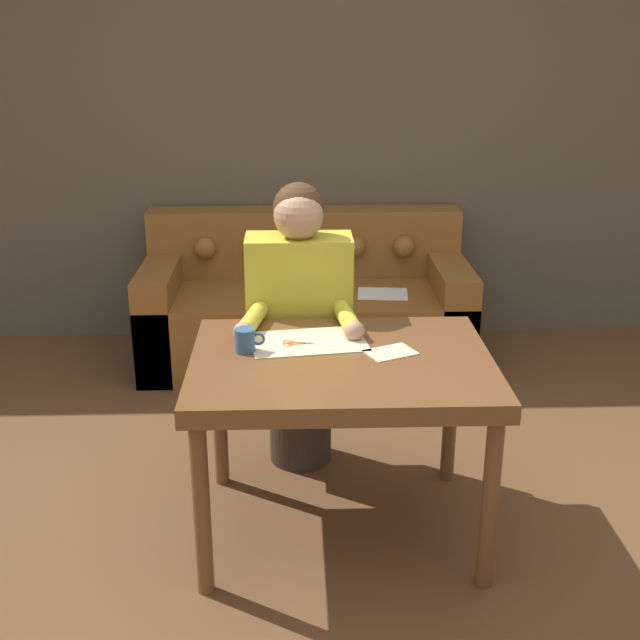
% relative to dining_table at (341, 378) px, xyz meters
% --- Properties ---
extents(ground_plane, '(16.00, 16.00, 0.00)m').
position_rel_dining_table_xyz_m(ground_plane, '(0.07, -0.12, -0.65)').
color(ground_plane, brown).
extents(wall_back, '(8.00, 0.06, 2.60)m').
position_rel_dining_table_xyz_m(wall_back, '(0.07, 2.19, 0.65)').
color(wall_back, brown).
rests_on(wall_back, ground_plane).
extents(dining_table, '(1.11, 0.84, 0.74)m').
position_rel_dining_table_xyz_m(dining_table, '(0.00, 0.00, 0.00)').
color(dining_table, brown).
rests_on(dining_table, ground_plane).
extents(couch, '(1.87, 0.83, 0.85)m').
position_rel_dining_table_xyz_m(couch, '(-0.10, 1.77, -0.35)').
color(couch, brown).
rests_on(couch, ground_plane).
extents(person, '(0.51, 0.56, 1.27)m').
position_rel_dining_table_xyz_m(person, '(-0.15, 0.55, 0.00)').
color(person, '#33281E').
rests_on(person, ground_plane).
extents(pattern_paper_main, '(0.47, 0.33, 0.00)m').
position_rel_dining_table_xyz_m(pattern_paper_main, '(-0.12, 0.15, 0.08)').
color(pattern_paper_main, beige).
rests_on(pattern_paper_main, dining_table).
extents(pattern_paper_offcut, '(0.21, 0.19, 0.00)m').
position_rel_dining_table_xyz_m(pattern_paper_offcut, '(0.18, 0.04, 0.08)').
color(pattern_paper_offcut, beige).
rests_on(pattern_paper_offcut, dining_table).
extents(scissors, '(0.21, 0.07, 0.01)m').
position_rel_dining_table_xyz_m(scissors, '(-0.15, 0.13, 0.08)').
color(scissors, silver).
rests_on(scissors, dining_table).
extents(mug, '(0.11, 0.08, 0.09)m').
position_rel_dining_table_xyz_m(mug, '(-0.35, 0.07, 0.13)').
color(mug, '#335B84').
rests_on(mug, dining_table).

